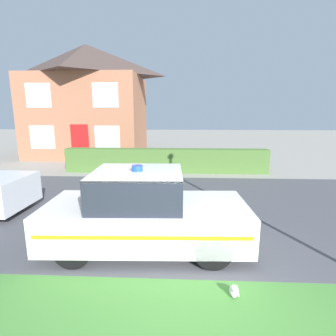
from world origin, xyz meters
name	(u,v)px	position (x,y,z in m)	size (l,w,h in m)	color
ground_plane	(202,320)	(0.00, 0.00, 0.00)	(80.00, 80.00, 0.00)	gray
road_strip	(190,206)	(0.00, 4.33, 0.01)	(28.00, 6.97, 0.01)	#4C4C51
lawn_verge	(202,321)	(0.00, -0.03, 0.00)	(28.00, 1.76, 0.01)	#478438
garden_hedge	(166,161)	(-0.98, 8.89, 0.55)	(9.30, 0.57, 1.10)	#4C7233
police_car	(144,213)	(-1.02, 1.92, 0.75)	(4.06, 1.88, 1.71)	black
cat	(234,291)	(0.52, 0.47, 0.10)	(0.18, 0.27, 0.25)	silver
house_left	(89,100)	(-6.20, 13.92, 3.49)	(7.03, 5.53, 6.84)	#A86B4C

